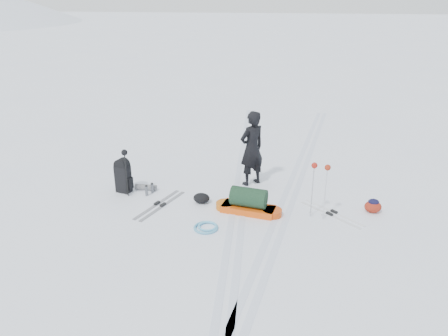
{
  "coord_description": "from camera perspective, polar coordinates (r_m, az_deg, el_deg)",
  "views": [
    {
      "loc": [
        1.16,
        -9.39,
        4.77
      ],
      "look_at": [
        -0.35,
        -0.1,
        0.95
      ],
      "focal_mm": 35.0,
      "sensor_mm": 36.0,
      "label": 1
    }
  ],
  "objects": [
    {
      "name": "touring_skis_white",
      "position": [
        10.41,
        13.89,
        -5.79
      ],
      "size": [
        1.41,
        1.3,
        0.06
      ],
      "rotation": [
        0.0,
        0.0,
        -0.73
      ],
      "color": "silver",
      "rests_on": "ground"
    },
    {
      "name": "expedition_rucksack",
      "position": [
        11.33,
        -12.7,
        -1.08
      ],
      "size": [
        1.0,
        0.43,
        0.9
      ],
      "rotation": [
        0.0,
        0.0,
        -0.25
      ],
      "color": "black",
      "rests_on": "ground"
    },
    {
      "name": "ski_poles_black",
      "position": [
        10.87,
        -12.83,
        1.26
      ],
      "size": [
        0.15,
        0.16,
        1.23
      ],
      "rotation": [
        0.0,
        0.0,
        -0.1
      ],
      "color": "black",
      "rests_on": "ground"
    },
    {
      "name": "thermos_pair",
      "position": [
        11.17,
        -9.73,
        -2.76
      ],
      "size": [
        0.18,
        0.29,
        0.29
      ],
      "rotation": [
        0.0,
        0.0,
        0.4
      ],
      "color": "slate",
      "rests_on": "ground"
    },
    {
      "name": "skier",
      "position": [
        11.31,
        3.65,
        2.55
      ],
      "size": [
        0.85,
        0.85,
        1.99
      ],
      "primitive_type": "imported",
      "rotation": [
        0.0,
        0.0,
        3.91
      ],
      "color": "black",
      "rests_on": "ground"
    },
    {
      "name": "ground",
      "position": [
        10.59,
        1.94,
        -4.68
      ],
      "size": [
        200.0,
        200.0,
        0.0
      ],
      "primitive_type": "plane",
      "color": "white",
      "rests_on": "ground"
    },
    {
      "name": "small_daypack",
      "position": [
        10.7,
        18.89,
        -4.7
      ],
      "size": [
        0.47,
        0.41,
        0.33
      ],
      "rotation": [
        0.0,
        0.0,
        -0.34
      ],
      "color": "maroon",
      "rests_on": "ground"
    },
    {
      "name": "ski_poles_silver",
      "position": [
        9.72,
        12.49,
        -0.62
      ],
      "size": [
        0.41,
        0.21,
        1.32
      ],
      "rotation": [
        0.0,
        0.0,
        -0.1
      ],
      "color": "#A9ABB0",
      "rests_on": "ground"
    },
    {
      "name": "rope_coil",
      "position": [
        9.54,
        -2.31,
        -7.71
      ],
      "size": [
        0.59,
        0.59,
        0.06
      ],
      "rotation": [
        0.0,
        0.0,
        -0.11
      ],
      "color": "#50A1C4",
      "rests_on": "ground"
    },
    {
      "name": "ski_tracks",
      "position": [
        11.33,
        5.59,
        -2.9
      ],
      "size": [
        3.38,
        17.97,
        0.01
      ],
      "color": "silver",
      "rests_on": "ground"
    },
    {
      "name": "pulk_sled",
      "position": [
        10.12,
        3.22,
        -4.58
      ],
      "size": [
        1.63,
        0.71,
        0.6
      ],
      "rotation": [
        0.0,
        0.0,
        -0.17
      ],
      "color": "#E64F0D",
      "rests_on": "ground"
    },
    {
      "name": "touring_skis_grey",
      "position": [
        10.62,
        -8.36,
        -4.77
      ],
      "size": [
        0.82,
        1.73,
        0.06
      ],
      "rotation": [
        0.0,
        0.0,
        1.23
      ],
      "color": "#909298",
      "rests_on": "ground"
    },
    {
      "name": "stuff_sack",
      "position": [
        10.59,
        -2.96,
        -3.95
      ],
      "size": [
        0.41,
        0.32,
        0.25
      ],
      "rotation": [
        0.0,
        0.0,
        -0.04
      ],
      "color": "black",
      "rests_on": "ground"
    }
  ]
}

